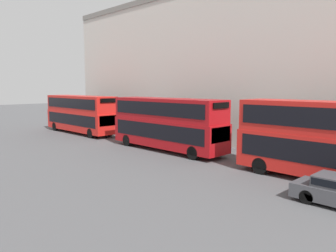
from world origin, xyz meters
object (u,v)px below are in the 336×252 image
at_px(bus_leading, 330,138).
at_px(bus_second_in_queue, 167,122).
at_px(bus_third_in_queue, 80,113).
at_px(pedestrian, 243,146).

relative_size(bus_leading, bus_second_in_queue, 0.93).
height_order(bus_second_in_queue, bus_third_in_queue, bus_second_in_queue).
bearing_deg(bus_leading, bus_second_in_queue, 90.00).
bearing_deg(bus_third_in_queue, bus_second_in_queue, -90.00).
bearing_deg(pedestrian, bus_second_in_queue, 109.37).
distance_m(bus_second_in_queue, bus_third_in_queue, 13.97).
distance_m(bus_leading, bus_third_in_queue, 26.69).
height_order(bus_leading, pedestrian, bus_leading).
xyz_separation_m(bus_third_in_queue, pedestrian, (2.10, -19.94, -1.49)).
xyz_separation_m(bus_second_in_queue, pedestrian, (2.10, -5.97, -1.53)).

